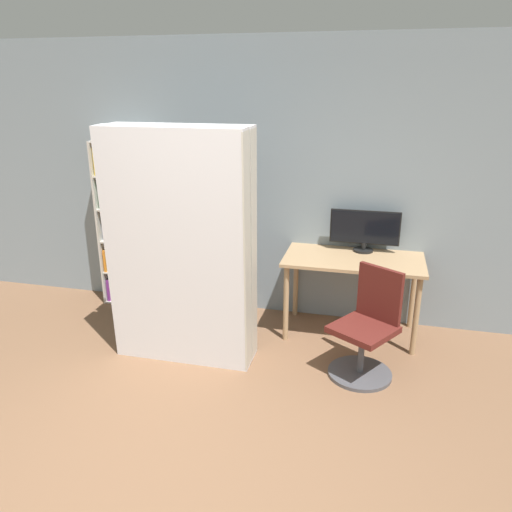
{
  "coord_description": "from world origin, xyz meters",
  "views": [
    {
      "loc": [
        1.06,
        -1.85,
        2.28
      ],
      "look_at": [
        0.22,
        1.58,
        1.05
      ],
      "focal_mm": 35.0,
      "sensor_mm": 36.0,
      "label": 1
    }
  ],
  "objects": [
    {
      "name": "desk",
      "position": [
        0.9,
        2.54,
        0.66
      ],
      "size": [
        1.26,
        0.66,
        0.76
      ],
      "color": "tan",
      "rests_on": "ground"
    },
    {
      "name": "office_chair",
      "position": [
        1.07,
        1.86,
        0.35
      ],
      "size": [
        0.61,
        0.61,
        0.89
      ],
      "color": "#4C4C51",
      "rests_on": "ground"
    },
    {
      "name": "mattress_near",
      "position": [
        -0.46,
        1.69,
        0.99
      ],
      "size": [
        1.19,
        0.24,
        1.98
      ],
      "color": "silver",
      "rests_on": "ground"
    },
    {
      "name": "bookshelf",
      "position": [
        -1.48,
        2.75,
        0.83
      ],
      "size": [
        0.67,
        0.29,
        1.74
      ],
      "color": "beige",
      "rests_on": "ground"
    },
    {
      "name": "wall_back",
      "position": [
        0.0,
        2.9,
        1.35
      ],
      "size": [
        8.0,
        0.06,
        2.7
      ],
      "color": "gray",
      "rests_on": "ground"
    },
    {
      "name": "mattress_far",
      "position": [
        -0.46,
        1.9,
        0.99
      ],
      "size": [
        1.19,
        0.2,
        1.98
      ],
      "color": "silver",
      "rests_on": "ground"
    },
    {
      "name": "monitor",
      "position": [
        0.98,
        2.76,
        0.98
      ],
      "size": [
        0.65,
        0.19,
        0.4
      ],
      "color": "black",
      "rests_on": "desk"
    }
  ]
}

